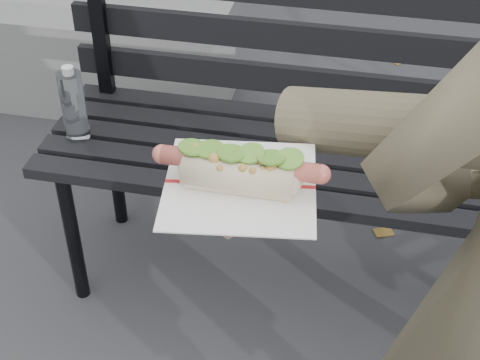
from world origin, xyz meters
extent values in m
cylinder|color=black|center=(-0.62, 0.63, 0.23)|extent=(0.04, 0.04, 0.45)
cylinder|color=black|center=(-0.62, 0.97, 0.23)|extent=(0.04, 0.04, 0.45)
cube|color=black|center=(0.05, 0.62, 0.47)|extent=(1.50, 0.07, 0.03)
cube|color=black|center=(0.05, 0.71, 0.47)|extent=(1.50, 0.07, 0.03)
cube|color=black|center=(0.05, 0.80, 0.47)|extent=(1.50, 0.07, 0.03)
cube|color=black|center=(0.05, 0.89, 0.47)|extent=(1.50, 0.07, 0.03)
cube|color=black|center=(0.05, 0.98, 0.47)|extent=(1.50, 0.07, 0.03)
cube|color=black|center=(-0.62, 0.99, 0.67)|extent=(0.04, 0.03, 0.42)
cube|color=black|center=(0.05, 1.01, 0.57)|extent=(1.50, 0.02, 0.08)
cube|color=black|center=(0.05, 1.01, 0.70)|extent=(1.50, 0.02, 0.08)
cylinder|color=white|center=(-0.62, 0.75, 0.57)|extent=(0.06, 0.06, 0.19)
cylinder|color=white|center=(-0.62, 0.75, 0.68)|extent=(0.03, 0.03, 0.02)
cube|color=slate|center=(-1.03, 1.68, 0.20)|extent=(1.20, 0.40, 0.40)
cylinder|color=brown|center=(0.26, 0.06, 1.07)|extent=(0.51, 0.23, 0.19)
cylinder|color=#D8A384|center=(0.03, -0.03, 1.01)|extent=(0.09, 0.08, 0.07)
ellipsoid|color=#D8A384|center=(-0.01, -0.04, 1.00)|extent=(0.10, 0.12, 0.03)
cylinder|color=#D8A384|center=(-0.06, -0.07, 1.01)|extent=(0.06, 0.02, 0.02)
cylinder|color=#D8A384|center=(-0.06, -0.05, 1.01)|extent=(0.06, 0.02, 0.02)
cylinder|color=#D8A384|center=(-0.06, -0.03, 1.01)|extent=(0.06, 0.02, 0.02)
cylinder|color=#D8A384|center=(-0.06, -0.01, 1.01)|extent=(0.06, 0.02, 0.02)
cylinder|color=#D8A384|center=(0.00, -0.09, 1.01)|extent=(0.04, 0.05, 0.02)
cube|color=white|center=(-0.01, -0.04, 1.02)|extent=(0.21, 0.21, 0.00)
cube|color=#B21E1E|center=(-0.01, -0.04, 1.02)|extent=(0.19, 0.03, 0.00)
cylinder|color=#CC5B4E|center=(-0.01, -0.04, 1.05)|extent=(0.20, 0.02, 0.02)
sphere|color=#CC5B4E|center=(-0.11, -0.04, 1.05)|extent=(0.02, 0.02, 0.02)
sphere|color=#CC5B4E|center=(0.09, -0.04, 1.05)|extent=(0.02, 0.02, 0.02)
sphere|color=#9E6B2D|center=(-0.04, -0.02, 1.06)|extent=(0.01, 0.01, 0.01)
sphere|color=#9E6B2D|center=(-0.01, -0.04, 1.06)|extent=(0.01, 0.01, 0.01)
sphere|color=#9E6B2D|center=(0.04, -0.05, 1.06)|extent=(0.01, 0.01, 0.01)
sphere|color=#9E6B2D|center=(-0.01, -0.03, 1.06)|extent=(0.01, 0.01, 0.01)
sphere|color=#9E6B2D|center=(-0.01, -0.05, 1.06)|extent=(0.01, 0.01, 0.01)
sphere|color=#9E6B2D|center=(-0.02, -0.04, 1.06)|extent=(0.01, 0.01, 0.01)
sphere|color=#9E6B2D|center=(0.00, -0.05, 1.06)|extent=(0.01, 0.01, 0.01)
sphere|color=#9E6B2D|center=(-0.02, -0.03, 1.06)|extent=(0.01, 0.01, 0.01)
sphere|color=#9E6B2D|center=(-0.05, -0.03, 1.06)|extent=(0.01, 0.01, 0.01)
sphere|color=#9E6B2D|center=(-0.03, -0.03, 1.06)|extent=(0.01, 0.01, 0.01)
sphere|color=#9E6B2D|center=(0.02, -0.05, 1.06)|extent=(0.01, 0.01, 0.01)
sphere|color=#9E6B2D|center=(0.05, -0.04, 1.06)|extent=(0.01, 0.01, 0.01)
sphere|color=#9E6B2D|center=(-0.06, -0.04, 1.06)|extent=(0.01, 0.01, 0.01)
sphere|color=#9E6B2D|center=(-0.06, -0.03, 1.06)|extent=(0.01, 0.01, 0.01)
sphere|color=#9E6B2D|center=(-0.03, -0.06, 1.06)|extent=(0.01, 0.01, 0.01)
sphere|color=#9E6B2D|center=(-0.04, -0.05, 1.06)|extent=(0.01, 0.01, 0.01)
sphere|color=#9E6B2D|center=(-0.04, -0.05, 1.07)|extent=(0.01, 0.01, 0.01)
sphere|color=#9E6B2D|center=(0.00, -0.03, 1.06)|extent=(0.01, 0.01, 0.01)
sphere|color=#9E6B2D|center=(0.01, -0.04, 1.06)|extent=(0.01, 0.01, 0.01)
sphere|color=#9E6B2D|center=(-0.03, -0.03, 1.06)|extent=(0.01, 0.01, 0.01)
sphere|color=#9E6B2D|center=(-0.03, -0.03, 1.06)|extent=(0.01, 0.01, 0.01)
sphere|color=#9E6B2D|center=(0.00, -0.06, 1.06)|extent=(0.01, 0.01, 0.01)
sphere|color=#9E6B2D|center=(-0.04, -0.05, 1.07)|extent=(0.01, 0.01, 0.01)
sphere|color=#9E6B2D|center=(-0.02, -0.02, 1.06)|extent=(0.01, 0.01, 0.01)
sphere|color=#9E6B2D|center=(-0.02, -0.03, 1.06)|extent=(0.01, 0.01, 0.01)
sphere|color=#9E6B2D|center=(0.03, -0.05, 1.06)|extent=(0.01, 0.01, 0.01)
sphere|color=#9E6B2D|center=(-0.04, -0.03, 1.06)|extent=(0.01, 0.01, 0.01)
sphere|color=#9E6B2D|center=(0.01, -0.06, 1.06)|extent=(0.01, 0.01, 0.01)
cylinder|color=#599829|center=(-0.07, -0.04, 1.07)|extent=(0.04, 0.04, 0.01)
cylinder|color=#599829|center=(-0.05, -0.04, 1.07)|extent=(0.04, 0.04, 0.01)
cylinder|color=#599829|center=(-0.02, -0.04, 1.07)|extent=(0.04, 0.04, 0.01)
cylinder|color=#599829|center=(0.01, -0.04, 1.07)|extent=(0.04, 0.04, 0.01)
cylinder|color=#599829|center=(0.03, -0.04, 1.07)|extent=(0.04, 0.04, 0.01)
cylinder|color=#599829|center=(0.05, -0.04, 1.07)|extent=(0.04, 0.04, 0.01)
cube|color=brown|center=(-0.79, 2.13, 0.00)|extent=(0.05, 0.05, 0.00)
cube|color=brown|center=(0.24, 2.25, 0.00)|extent=(0.10, 0.10, 0.00)
cube|color=brown|center=(0.23, 1.08, 0.00)|extent=(0.07, 0.06, 0.00)
camera|label=1|loc=(0.14, -0.75, 1.59)|focal=55.00mm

